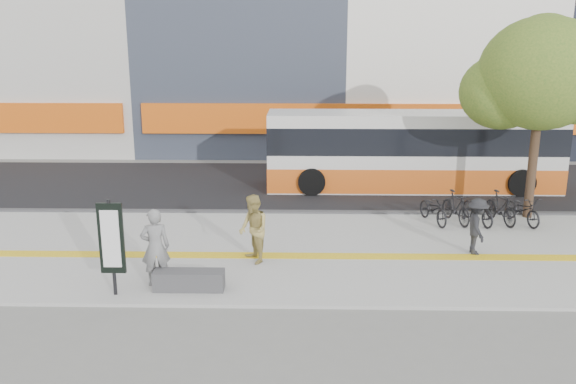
{
  "coord_description": "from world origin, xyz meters",
  "views": [
    {
      "loc": [
        -0.08,
        -13.69,
        5.63
      ],
      "look_at": [
        -0.42,
        2.0,
        1.56
      ],
      "focal_mm": 37.05,
      "sensor_mm": 36.0,
      "label": 1
    }
  ],
  "objects_px": {
    "street_tree": "(540,76)",
    "seated_woman": "(155,247)",
    "pedestrian_dark": "(477,226)",
    "bus": "(412,153)",
    "pedestrian_tan": "(253,229)",
    "bench": "(189,280)",
    "signboard": "(111,240)"
  },
  "relations": [
    {
      "from": "signboard",
      "to": "pedestrian_tan",
      "type": "height_order",
      "value": "signboard"
    },
    {
      "from": "signboard",
      "to": "pedestrian_tan",
      "type": "xyz_separation_m",
      "value": [
        2.94,
        2.06,
        -0.41
      ]
    },
    {
      "from": "street_tree",
      "to": "pedestrian_dark",
      "type": "distance_m",
      "value": 5.73
    },
    {
      "from": "seated_woman",
      "to": "pedestrian_dark",
      "type": "xyz_separation_m",
      "value": [
        7.97,
        2.19,
        -0.15
      ]
    },
    {
      "from": "bus",
      "to": "seated_woman",
      "type": "bearing_deg",
      "value": -128.67
    },
    {
      "from": "signboard",
      "to": "bus",
      "type": "distance_m",
      "value": 13.02
    },
    {
      "from": "bench",
      "to": "bus",
      "type": "relative_size",
      "value": 0.15
    },
    {
      "from": "pedestrian_tan",
      "to": "pedestrian_dark",
      "type": "bearing_deg",
      "value": 70.24
    },
    {
      "from": "street_tree",
      "to": "bus",
      "type": "relative_size",
      "value": 0.58
    },
    {
      "from": "bus",
      "to": "pedestrian_dark",
      "type": "xyz_separation_m",
      "value": [
        0.44,
        -7.22,
        -0.59
      ]
    },
    {
      "from": "street_tree",
      "to": "seated_woman",
      "type": "bearing_deg",
      "value": -151.57
    },
    {
      "from": "pedestrian_dark",
      "to": "bench",
      "type": "bearing_deg",
      "value": 111.55
    },
    {
      "from": "bench",
      "to": "bus",
      "type": "xyz_separation_m",
      "value": [
        6.73,
        9.7,
        1.12
      ]
    },
    {
      "from": "signboard",
      "to": "pedestrian_tan",
      "type": "distance_m",
      "value": 3.61
    },
    {
      "from": "signboard",
      "to": "street_tree",
      "type": "relative_size",
      "value": 0.35
    },
    {
      "from": "street_tree",
      "to": "pedestrian_tan",
      "type": "relative_size",
      "value": 3.59
    },
    {
      "from": "street_tree",
      "to": "seated_woman",
      "type": "height_order",
      "value": "street_tree"
    },
    {
      "from": "seated_woman",
      "to": "pedestrian_dark",
      "type": "distance_m",
      "value": 8.27
    },
    {
      "from": "pedestrian_dark",
      "to": "bus",
      "type": "bearing_deg",
      "value": 5.96
    },
    {
      "from": "bench",
      "to": "seated_woman",
      "type": "relative_size",
      "value": 0.88
    },
    {
      "from": "bench",
      "to": "signboard",
      "type": "height_order",
      "value": "signboard"
    },
    {
      "from": "bench",
      "to": "bus",
      "type": "bearing_deg",
      "value": 55.25
    },
    {
      "from": "bench",
      "to": "pedestrian_tan",
      "type": "height_order",
      "value": "pedestrian_tan"
    },
    {
      "from": "bench",
      "to": "street_tree",
      "type": "distance_m",
      "value": 12.23
    },
    {
      "from": "bench",
      "to": "pedestrian_dark",
      "type": "height_order",
      "value": "pedestrian_dark"
    },
    {
      "from": "street_tree",
      "to": "pedestrian_tan",
      "type": "height_order",
      "value": "street_tree"
    },
    {
      "from": "bench",
      "to": "street_tree",
      "type": "bearing_deg",
      "value": 31.62
    },
    {
      "from": "bus",
      "to": "pedestrian_tan",
      "type": "xyz_separation_m",
      "value": [
        -5.39,
        -7.95,
        -0.46
      ]
    },
    {
      "from": "pedestrian_tan",
      "to": "street_tree",
      "type": "bearing_deg",
      "value": 89.97
    },
    {
      "from": "bus",
      "to": "seated_woman",
      "type": "distance_m",
      "value": 12.06
    },
    {
      "from": "bench",
      "to": "pedestrian_tan",
      "type": "xyz_separation_m",
      "value": [
        1.34,
        1.75,
        0.65
      ]
    },
    {
      "from": "street_tree",
      "to": "pedestrian_tan",
      "type": "bearing_deg",
      "value": -153.18
    }
  ]
}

